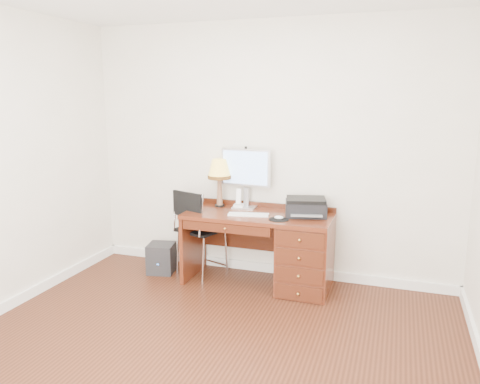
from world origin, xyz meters
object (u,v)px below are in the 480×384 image
at_px(leg_lamp, 219,172).
at_px(equipment_box, 161,258).
at_px(chair, 199,224).
at_px(phone, 239,202).
at_px(desk, 289,249).
at_px(printer, 306,207).
at_px(monitor, 245,171).

xyz_separation_m(leg_lamp, equipment_box, (-0.61, -0.23, -0.97)).
xyz_separation_m(chair, equipment_box, (-0.43, -0.07, -0.41)).
bearing_deg(chair, phone, 38.53).
xyz_separation_m(desk, chair, (-1.00, 0.02, 0.16)).
xyz_separation_m(printer, equipment_box, (-1.57, -0.14, -0.68)).
xyz_separation_m(desk, printer, (0.15, 0.09, 0.42)).
distance_m(leg_lamp, phone, 0.39).
bearing_deg(monitor, leg_lamp, -165.81).
bearing_deg(desk, phone, 164.39).
distance_m(phone, chair, 0.49).
relative_size(phone, chair, 0.22).
height_order(leg_lamp, equipment_box, leg_lamp).
height_order(phone, chair, phone).
distance_m(monitor, printer, 0.76).
distance_m(printer, chair, 1.17).
bearing_deg(equipment_box, printer, -7.19).
bearing_deg(printer, monitor, 155.24).
height_order(desk, phone, phone).
distance_m(monitor, leg_lamp, 0.28).
relative_size(monitor, chair, 0.67).
xyz_separation_m(desk, equipment_box, (-1.43, -0.05, -0.25)).
bearing_deg(leg_lamp, chair, -139.26).
height_order(monitor, printer, monitor).
bearing_deg(monitor, phone, -126.41).
height_order(leg_lamp, phone, leg_lamp).
distance_m(desk, monitor, 0.94).
bearing_deg(monitor, printer, -6.27).
height_order(leg_lamp, chair, leg_lamp).
height_order(desk, monitor, monitor).
height_order(desk, equipment_box, desk).
relative_size(monitor, phone, 3.00).
distance_m(desk, phone, 0.73).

